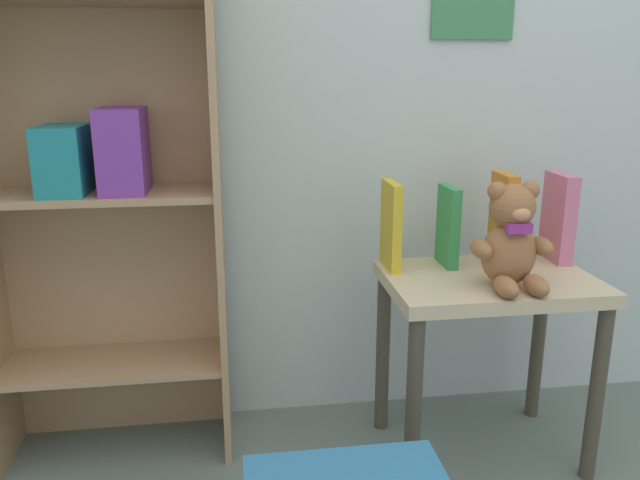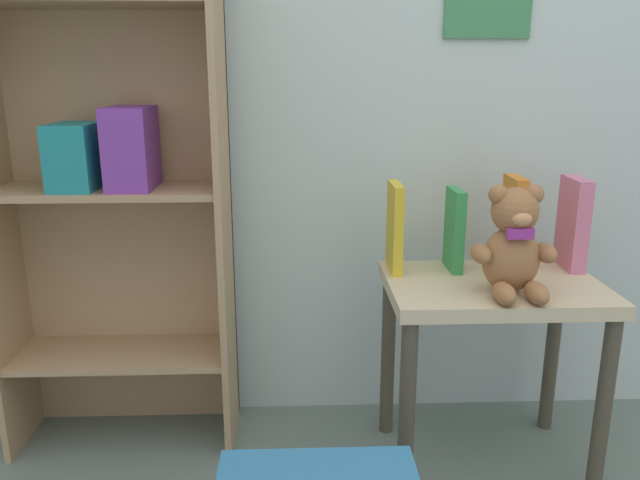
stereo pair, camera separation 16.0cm
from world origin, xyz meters
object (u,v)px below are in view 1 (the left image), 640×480
at_px(book_standing_green, 448,226).
at_px(bookshelf_side, 98,155).
at_px(teddy_bear, 511,240).
at_px(display_table, 487,310).
at_px(book_standing_orange, 503,218).
at_px(book_standing_yellow, 391,226).
at_px(book_standing_pink, 558,217).

bearing_deg(book_standing_green, bookshelf_side, 174.76).
relative_size(bookshelf_side, teddy_bear, 5.56).
xyz_separation_m(display_table, book_standing_orange, (0.08, 0.12, 0.22)).
height_order(display_table, book_standing_green, book_standing_green).
bearing_deg(book_standing_yellow, teddy_bear, -37.38).
height_order(book_standing_yellow, book_standing_orange, book_standing_orange).
xyz_separation_m(book_standing_green, book_standing_pink, (0.32, 0.00, 0.01)).
bearing_deg(book_standing_pink, display_table, -152.21).
distance_m(bookshelf_side, book_standing_green, 0.95).
bearing_deg(display_table, book_standing_pink, 25.20).
xyz_separation_m(book_standing_yellow, book_standing_orange, (0.32, 0.01, 0.01)).
xyz_separation_m(teddy_bear, book_standing_pink, (0.23, 0.20, 0.00)).
distance_m(book_standing_yellow, book_standing_pink, 0.49).
bearing_deg(display_table, bookshelf_side, 169.16).
xyz_separation_m(bookshelf_side, book_standing_green, (0.92, -0.08, -0.20)).
bearing_deg(book_standing_green, book_standing_orange, 3.62).
distance_m(teddy_bear, book_standing_yellow, 0.32).
relative_size(bookshelf_side, book_standing_yellow, 6.22).
height_order(bookshelf_side, teddy_bear, bookshelf_side).
xyz_separation_m(book_standing_orange, book_standing_pink, (0.16, -0.01, -0.00)).
distance_m(display_table, book_standing_yellow, 0.34).
relative_size(display_table, book_standing_green, 2.47).
bearing_deg(bookshelf_side, book_standing_yellow, -6.21).
distance_m(book_standing_yellow, book_standing_green, 0.16).
height_order(book_standing_green, book_standing_orange, book_standing_orange).
bearing_deg(display_table, book_standing_yellow, 155.75).
distance_m(bookshelf_side, book_standing_pink, 1.26).
bearing_deg(book_standing_pink, book_standing_yellow, -176.84).
xyz_separation_m(display_table, book_standing_green, (-0.08, 0.11, 0.21)).
height_order(display_table, book_standing_orange, book_standing_orange).
bearing_deg(book_standing_yellow, book_standing_green, 0.58).
bearing_deg(teddy_bear, book_standing_green, 115.44).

